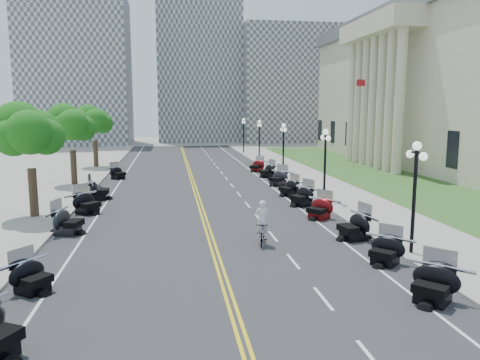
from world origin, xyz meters
name	(u,v)px	position (x,y,z in m)	size (l,w,h in m)	color
ground	(205,220)	(0.00, 0.00, 0.00)	(160.00, 160.00, 0.00)	gray
road	(196,191)	(0.00, 10.00, 0.00)	(16.00, 90.00, 0.01)	#333335
centerline_yellow_a	(194,191)	(-0.12, 10.00, 0.01)	(0.12, 90.00, 0.00)	yellow
centerline_yellow_b	(197,191)	(0.12, 10.00, 0.01)	(0.12, 90.00, 0.00)	yellow
edge_line_north	(274,189)	(6.40, 10.00, 0.01)	(0.12, 90.00, 0.00)	white
edge_line_south	(113,193)	(-6.40, 10.00, 0.01)	(0.12, 90.00, 0.00)	white
lane_dash_2	(372,359)	(3.20, -16.00, 0.01)	(0.12, 2.00, 0.00)	white
lane_dash_3	(323,298)	(3.20, -12.00, 0.01)	(0.12, 2.00, 0.00)	white
lane_dash_4	(293,261)	(3.20, -8.00, 0.01)	(0.12, 2.00, 0.00)	white
lane_dash_5	(273,236)	(3.20, -4.00, 0.01)	(0.12, 2.00, 0.00)	white
lane_dash_6	(258,218)	(3.20, 0.00, 0.01)	(0.12, 2.00, 0.00)	white
lane_dash_7	(247,205)	(3.20, 4.00, 0.01)	(0.12, 2.00, 0.00)	white
lane_dash_8	(239,194)	(3.20, 8.00, 0.01)	(0.12, 2.00, 0.00)	white
lane_dash_9	(232,186)	(3.20, 12.00, 0.01)	(0.12, 2.00, 0.00)	white
lane_dash_10	(226,179)	(3.20, 16.00, 0.01)	(0.12, 2.00, 0.00)	white
lane_dash_11	(222,173)	(3.20, 20.00, 0.01)	(0.12, 2.00, 0.00)	white
lane_dash_12	(218,168)	(3.20, 24.00, 0.01)	(0.12, 2.00, 0.00)	white
lane_dash_13	(214,164)	(3.20, 28.00, 0.01)	(0.12, 2.00, 0.00)	white
lane_dash_14	(211,160)	(3.20, 32.00, 0.01)	(0.12, 2.00, 0.00)	white
lane_dash_15	(209,157)	(3.20, 36.00, 0.01)	(0.12, 2.00, 0.00)	white
lane_dash_16	(206,154)	(3.20, 40.00, 0.01)	(0.12, 2.00, 0.00)	white
lane_dash_17	(204,151)	(3.20, 44.00, 0.01)	(0.12, 2.00, 0.00)	white
lane_dash_18	(203,149)	(3.20, 48.00, 0.01)	(0.12, 2.00, 0.00)	white
lane_dash_19	(201,147)	(3.20, 52.00, 0.01)	(0.12, 2.00, 0.00)	white
sidewalk_north	(322,187)	(10.50, 10.00, 0.07)	(5.00, 90.00, 0.15)	#9E9991
sidewalk_south	(58,193)	(-10.50, 10.00, 0.07)	(5.00, 90.00, 0.15)	#9E9991
lawn	(363,172)	(17.50, 18.00, 0.05)	(9.00, 60.00, 0.10)	#356023
civic_building	(475,86)	(32.00, 22.00, 8.90)	(26.00, 51.00, 17.80)	#BCAD8E
distant_block_a	(77,71)	(-18.00, 62.00, 13.00)	(18.00, 14.00, 26.00)	gray
distant_block_b	(199,65)	(4.00, 68.00, 15.00)	(16.00, 12.00, 30.00)	gray
distant_block_c	(291,85)	(22.00, 65.00, 11.00)	(20.00, 14.00, 22.00)	gray
street_lamp_1	(414,198)	(8.60, -8.00, 2.60)	(0.50, 1.20, 4.90)	black
street_lamp_2	(325,165)	(8.60, 4.00, 2.60)	(0.50, 1.20, 4.90)	black
street_lamp_3	(283,150)	(8.60, 16.00, 2.60)	(0.50, 1.20, 4.90)	black
street_lamp_4	(259,141)	(8.60, 28.00, 2.60)	(0.50, 1.20, 4.90)	black
street_lamp_5	(244,135)	(8.60, 40.00, 2.60)	(0.50, 1.20, 4.90)	black
flagpole	(355,122)	(18.00, 22.00, 5.00)	(1.10, 0.20, 10.00)	silver
tree_2	(30,139)	(-10.00, 2.00, 4.75)	(4.80, 4.80, 9.20)	#235619
tree_3	(72,129)	(-10.00, 14.00, 4.75)	(4.80, 4.80, 9.20)	#235619
tree_4	(94,124)	(-10.00, 26.00, 4.75)	(4.80, 4.80, 9.20)	#235619
motorcycle_n_2	(433,282)	(6.75, -12.85, 0.71)	(2.03, 2.03, 1.42)	black
motorcycle_n_3	(385,249)	(6.92, -8.93, 0.65)	(1.87, 1.87, 1.31)	black
motorcycle_n_4	(354,225)	(7.06, -5.16, 0.74)	(2.11, 2.11, 1.48)	black
motorcycle_n_5	(319,208)	(6.74, -0.64, 0.68)	(1.94, 1.94, 1.36)	#590A0C
motorcycle_n_6	(302,195)	(6.75, 3.14, 0.72)	(2.06, 2.06, 1.44)	black
motorcycle_n_7	(289,187)	(6.81, 6.78, 0.66)	(1.89, 1.89, 1.33)	black
motorcycle_n_8	(278,177)	(7.06, 11.47, 0.72)	(2.06, 2.06, 1.44)	black
motorcycle_n_9	(267,170)	(7.14, 16.33, 0.68)	(1.95, 1.95, 1.37)	black
motorcycle_n_10	(257,165)	(6.90, 20.42, 0.66)	(1.89, 1.89, 1.32)	#590A0C
motorcycle_s_3	(32,275)	(-6.88, -9.94, 0.63)	(1.81, 1.81, 1.27)	black
motorcycle_s_5	(68,220)	(-7.28, -2.00, 0.74)	(2.11, 2.11, 1.48)	black
motorcycle_s_6	(87,202)	(-7.10, 2.83, 0.73)	(2.10, 2.10, 1.47)	black
motorcycle_s_7	(99,189)	(-7.06, 7.37, 0.76)	(2.16, 2.16, 1.52)	black
motorcycle_s_9	(118,172)	(-6.75, 17.28, 0.64)	(1.82, 1.82, 1.27)	black
bicycle	(262,233)	(2.35, -5.34, 0.57)	(0.54, 1.91, 1.15)	#A51414
cyclist_rider	(262,203)	(2.35, -5.34, 2.06)	(0.67, 0.44, 1.83)	white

